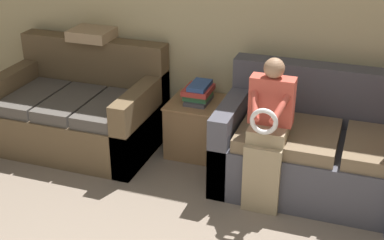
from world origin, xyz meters
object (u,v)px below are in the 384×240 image
couch_side (80,111)px  child_left_seated (268,130)px  book_stack (199,93)px  side_shelf (199,126)px  couch_main (341,153)px  throw_pillow (93,33)px

couch_side → child_left_seated: 1.99m
couch_side → book_stack: bearing=10.1°
couch_side → side_shelf: size_ratio=2.80×
child_left_seated → side_shelf: 1.07m
couch_side → side_shelf: bearing=9.8°
book_stack → couch_main: bearing=-10.6°
couch_main → side_shelf: size_ratio=3.68×
couch_main → child_left_seated: size_ratio=1.66×
couch_main → couch_side: size_ratio=1.31×
throw_pillow → couch_side: bearing=-92.5°
child_left_seated → couch_side: bearing=167.1°
couch_main → side_shelf: (-1.31, 0.24, -0.08)m
book_stack → throw_pillow: throw_pillow is taller
child_left_seated → book_stack: 1.01m
child_left_seated → side_shelf: bearing=140.4°
couch_side → child_left_seated: (1.91, -0.44, 0.32)m
child_left_seated → couch_main: bearing=36.0°
couch_main → throw_pillow: bearing=170.8°
couch_main → side_shelf: bearing=169.6°
couch_side → child_left_seated: child_left_seated is taller
book_stack → throw_pillow: 1.21m
child_left_seated → throw_pillow: size_ratio=3.02×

